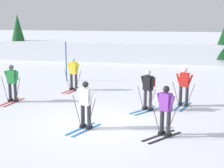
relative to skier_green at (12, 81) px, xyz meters
name	(u,v)px	position (x,y,z in m)	size (l,w,h in m)	color
ground_plane	(97,124)	(4.47, -2.38, -0.96)	(120.00, 120.00, 0.00)	white
far_snow_ridge	(143,49)	(4.47, 15.91, -0.17)	(80.00, 6.88, 1.58)	white
skier_green	(12,81)	(0.00, 0.00, 0.00)	(1.00, 1.64, 1.71)	red
skier_white	(86,104)	(4.21, -2.97, -0.04)	(0.97, 1.62, 1.71)	#237AC6
skier_yellow	(73,73)	(2.05, 2.74, -0.04)	(0.98, 1.64, 1.71)	red
skier_red	(184,86)	(7.66, 0.66, -0.04)	(0.96, 1.64, 1.71)	#237AC6
skier_black	(148,88)	(6.19, -0.27, 0.00)	(1.24, 1.51, 1.71)	#237AC6
skier_purple	(165,110)	(6.98, -3.20, -0.04)	(1.28, 1.49, 1.71)	black
trail_marker_pole	(66,61)	(0.90, 5.10, 0.21)	(0.07, 0.07, 2.34)	#1E56AD
conifer_far_right	(18,34)	(-6.12, 13.51, 1.23)	(1.60, 1.60, 3.84)	#513823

